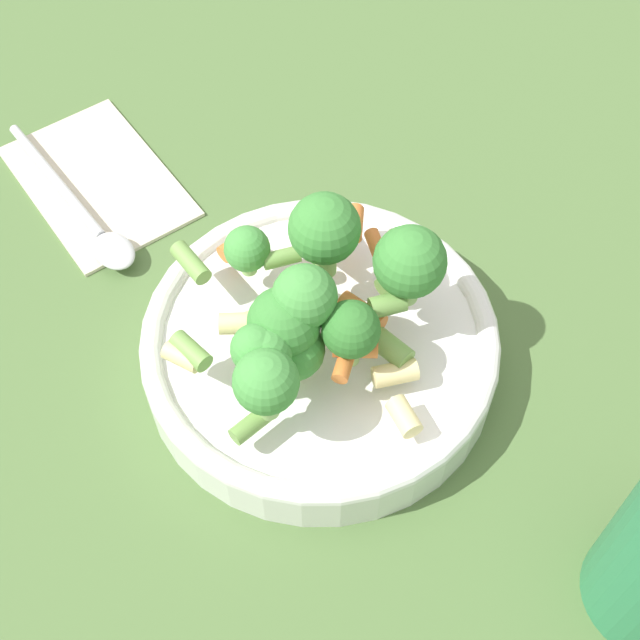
# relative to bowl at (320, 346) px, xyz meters

# --- Properties ---
(ground_plane) EXTENTS (3.00, 3.00, 0.00)m
(ground_plane) POSITION_rel_bowl_xyz_m (0.00, 0.00, -0.02)
(ground_plane) COLOR #4C6B38
(bowl) EXTENTS (0.22, 0.22, 0.04)m
(bowl) POSITION_rel_bowl_xyz_m (0.00, 0.00, 0.00)
(bowl) COLOR white
(bowl) RESTS_ON ground_plane
(pasta_salad) EXTENTS (0.17, 0.17, 0.08)m
(pasta_salad) POSITION_rel_bowl_xyz_m (0.00, 0.01, 0.06)
(pasta_salad) COLOR #8CB766
(pasta_salad) RESTS_ON bowl
(napkin) EXTENTS (0.17, 0.17, 0.01)m
(napkin) POSITION_rel_bowl_xyz_m (0.18, -0.14, -0.02)
(napkin) COLOR beige
(napkin) RESTS_ON ground_plane
(spoon) EXTENTS (0.13, 0.13, 0.01)m
(spoon) POSITION_rel_bowl_xyz_m (0.17, -0.10, -0.01)
(spoon) COLOR silver
(spoon) RESTS_ON napkin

